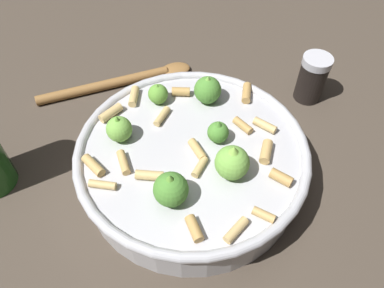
{
  "coord_description": "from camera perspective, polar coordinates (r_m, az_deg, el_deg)",
  "views": [
    {
      "loc": [
        0.23,
        0.18,
        0.42
      ],
      "look_at": [
        0.0,
        0.0,
        0.07
      ],
      "focal_mm": 34.79,
      "sensor_mm": 36.0,
      "label": 1
    }
  ],
  "objects": [
    {
      "name": "ground_plane",
      "position": [
        0.51,
        0.0,
        -4.75
      ],
      "size": [
        2.4,
        2.4,
        0.0
      ],
      "primitive_type": "plane",
      "color": "#42382D"
    },
    {
      "name": "cooking_pan",
      "position": [
        0.48,
        -0.02,
        -2.29
      ],
      "size": [
        0.3,
        0.3,
        0.1
      ],
      "color": "#B7B7BC",
      "rests_on": "ground"
    },
    {
      "name": "pepper_shaker",
      "position": [
        0.62,
        17.94,
        9.6
      ],
      "size": [
        0.05,
        0.05,
        0.08
      ],
      "color": "black",
      "rests_on": "ground"
    },
    {
      "name": "wooden_spoon",
      "position": [
        0.64,
        -10.23,
        9.54
      ],
      "size": [
        0.24,
        0.16,
        0.02
      ],
      "color": "olive",
      "rests_on": "ground"
    }
  ]
}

